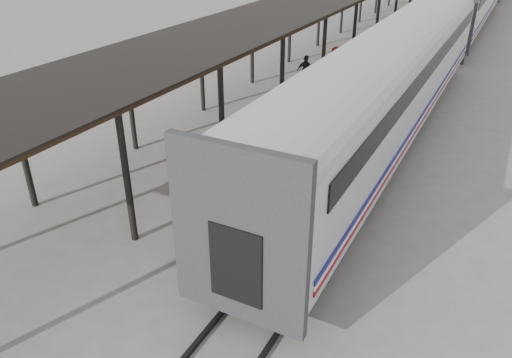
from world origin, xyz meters
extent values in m
plane|color=slate|center=(0.00, 0.00, 0.00)|extent=(160.00, 160.00, 0.00)
cube|color=silver|center=(3.20, 8.00, 2.60)|extent=(3.00, 24.00, 2.90)
cube|color=#28282B|center=(3.20, -3.90, 2.60)|extent=(3.04, 0.22, 3.50)
cube|color=black|center=(1.68, 8.00, 3.50)|extent=(0.04, 22.08, 0.65)
cube|color=black|center=(3.20, 8.00, 0.90)|extent=(2.55, 23.04, 0.50)
cube|color=#28282B|center=(3.20, 22.10, 2.60)|extent=(3.04, 0.22, 3.50)
cube|color=black|center=(3.20, 34.00, 0.90)|extent=(2.55, 23.04, 0.50)
cube|color=black|center=(1.95, -0.50, 2.15)|extent=(0.50, 1.70, 2.00)
imported|color=silver|center=(1.95, -0.50, 2.01)|extent=(0.72, 0.89, 1.72)
cube|color=#9B7543|center=(1.55, -0.65, 1.40)|extent=(0.57, 0.25, 0.42)
cylinder|color=black|center=(-5.45, 24.00, 2.00)|extent=(0.20, 0.20, 4.00)
cylinder|color=black|center=(-1.35, 24.00, 2.00)|extent=(0.20, 0.20, 4.00)
cube|color=black|center=(2.48, 34.00, 0.06)|extent=(0.10, 150.00, 0.12)
cube|color=black|center=(3.92, 34.00, 0.06)|extent=(0.10, 150.00, 0.12)
cube|color=brown|center=(0.60, -0.91, 0.80)|extent=(1.85, 2.65, 0.12)
cube|color=black|center=(0.60, -0.91, 0.45)|extent=(1.72, 2.52, 0.06)
cylinder|color=black|center=(0.38, -1.96, 0.20)|extent=(0.18, 0.41, 0.40)
cylinder|color=black|center=(1.34, -1.69, 0.20)|extent=(0.18, 0.41, 0.40)
cylinder|color=black|center=(-0.13, -0.13, 0.20)|extent=(0.18, 0.41, 0.40)
cylinder|color=black|center=(0.83, 0.14, 0.20)|extent=(0.18, 0.41, 0.40)
cube|color=#393A3C|center=(0.18, -0.43, 0.98)|extent=(0.82, 0.69, 0.24)
cube|color=#9B7543|center=(0.67, -0.12, 0.96)|extent=(0.58, 0.42, 0.21)
cube|color=black|center=(0.28, -0.90, 0.99)|extent=(0.75, 0.62, 0.26)
cube|color=#4D5030|center=(0.86, -0.78, 0.96)|extent=(0.63, 0.51, 0.20)
cube|color=#4D371F|center=(0.30, -0.43, 1.17)|extent=(0.60, 0.52, 0.19)
cube|color=#9B7543|center=(0.34, -0.88, 1.20)|extent=(0.65, 0.61, 0.21)
cube|color=#393A3C|center=(0.35, -0.53, 1.36)|extent=(0.58, 0.52, 0.17)
cube|color=black|center=(0.78, -0.74, 1.12)|extent=(0.46, 0.36, 0.15)
cube|color=maroon|center=(-2.01, 17.22, 0.55)|extent=(0.97, 1.54, 0.90)
cube|color=maroon|center=(-1.99, 17.62, 1.15)|extent=(0.88, 0.64, 0.35)
cylinder|color=black|center=(-2.43, 16.69, 0.18)|extent=(0.14, 0.37, 0.36)
cylinder|color=black|center=(-1.63, 16.65, 0.18)|extent=(0.14, 0.37, 0.36)
cylinder|color=black|center=(-2.38, 17.79, 0.18)|extent=(0.14, 0.37, 0.36)
cylinder|color=black|center=(-1.58, 17.75, 0.18)|extent=(0.14, 0.37, 0.36)
imported|color=navy|center=(0.85, -1.56, 1.83)|extent=(0.56, 0.77, 1.95)
imported|color=black|center=(-2.47, 13.54, 0.88)|extent=(1.03, 0.43, 1.75)
camera|label=1|loc=(7.29, -10.97, 8.31)|focal=35.00mm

